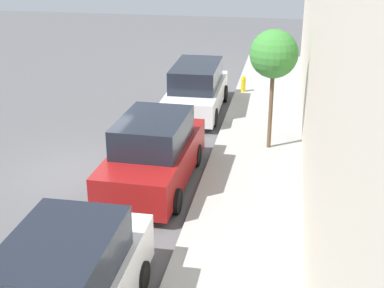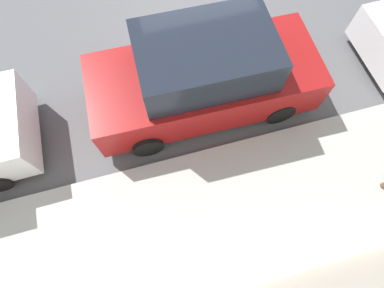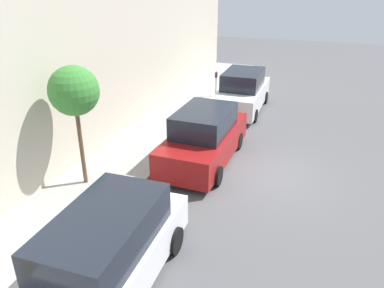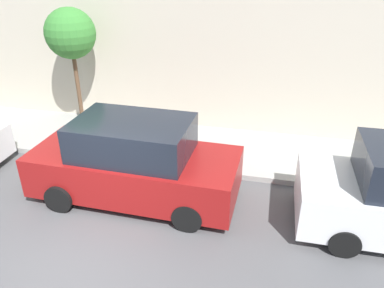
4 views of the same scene
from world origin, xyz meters
TOP-DOWN VIEW (x-y plane):
  - ground_plane at (0.00, 0.00)m, footprint 60.00×60.00m
  - sidewalk at (4.90, 0.00)m, footprint 2.80×32.00m
  - parked_suv_second at (2.21, -0.24)m, footprint 2.08×4.85m
  - street_tree at (5.25, 2.74)m, footprint 1.48×1.48m

SIDE VIEW (x-z plane):
  - ground_plane at x=0.00m, z-range 0.00..0.00m
  - sidewalk at x=4.90m, z-range 0.00..0.15m
  - parked_suv_second at x=2.21m, z-range -0.06..1.92m
  - street_tree at x=5.25m, z-range 1.27..5.04m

